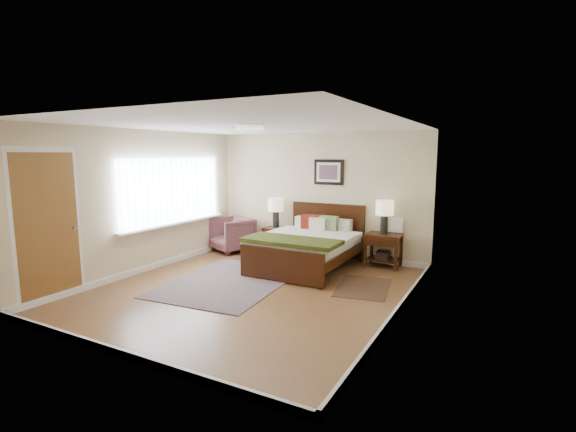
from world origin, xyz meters
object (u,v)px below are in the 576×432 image
at_px(nightstand_left, 275,233).
at_px(nightstand_right, 383,247).
at_px(lamp_left, 276,208).
at_px(armchair, 232,234).
at_px(rug_persian, 230,281).
at_px(lamp_right, 385,211).
at_px(bed, 307,241).

distance_m(nightstand_left, nightstand_right, 2.29).
relative_size(lamp_left, armchair, 0.76).
bearing_deg(rug_persian, nightstand_left, 94.22).
relative_size(nightstand_right, lamp_right, 1.03).
xyz_separation_m(nightstand_right, lamp_left, (-2.29, 0.01, 0.59)).
bearing_deg(lamp_left, rug_persian, -80.94).
bearing_deg(bed, nightstand_left, 146.11).
bearing_deg(armchair, lamp_right, 27.78).
xyz_separation_m(nightstand_left, nightstand_right, (2.29, 0.01, -0.05)).
bearing_deg(lamp_right, lamp_left, 180.00).
height_order(lamp_left, rug_persian, lamp_left).
distance_m(lamp_left, lamp_right, 2.30).
distance_m(lamp_right, armchair, 3.31).
relative_size(nightstand_left, lamp_left, 0.90).
distance_m(lamp_right, rug_persian, 3.06).
xyz_separation_m(lamp_left, rug_persian, (0.34, -2.12, -0.97)).
bearing_deg(nightstand_right, lamp_left, 179.65).
bearing_deg(lamp_right, bed, -147.84).
distance_m(bed, nightstand_left, 1.32).
bearing_deg(rug_persian, nightstand_right, 42.11).
xyz_separation_m(lamp_left, armchair, (-0.93, -0.30, -0.61)).
xyz_separation_m(lamp_right, rug_persian, (-1.96, -2.12, -1.04)).
bearing_deg(rug_persian, lamp_right, 42.30).
xyz_separation_m(bed, rug_persian, (-0.76, -1.36, -0.49)).
xyz_separation_m(lamp_right, armchair, (-3.22, -0.30, -0.68)).
distance_m(armchair, rug_persian, 2.24).
bearing_deg(armchair, nightstand_left, 39.11).
xyz_separation_m(nightstand_right, armchair, (-3.22, -0.28, -0.02)).
height_order(lamp_left, armchair, lamp_left).
relative_size(bed, rug_persian, 0.81).
bearing_deg(rug_persian, armchair, 119.90).
bearing_deg(nightstand_left, armchair, -163.41).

